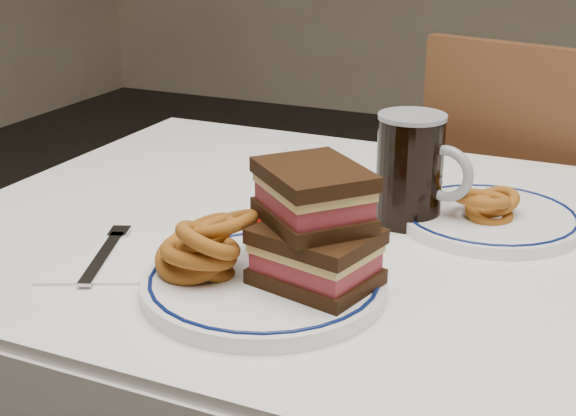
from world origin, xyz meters
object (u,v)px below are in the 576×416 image
at_px(reuben_sandwich, 315,226).
at_px(far_plate, 489,217).
at_px(chair_far, 538,244).
at_px(main_plate, 264,283).
at_px(beer_mug, 412,169).

bearing_deg(reuben_sandwich, far_plate, 65.19).
xyz_separation_m(chair_far, reuben_sandwich, (-0.15, -0.85, 0.33)).
height_order(chair_far, reuben_sandwich, chair_far).
bearing_deg(main_plate, beer_mug, 72.13).
distance_m(reuben_sandwich, beer_mug, 0.26).
relative_size(chair_far, reuben_sandwich, 5.62).
distance_m(main_plate, reuben_sandwich, 0.09).
bearing_deg(beer_mug, main_plate, -107.87).
distance_m(main_plate, far_plate, 0.37).
bearing_deg(main_plate, far_plate, 58.79).
bearing_deg(reuben_sandwich, main_plate, -161.43).
distance_m(beer_mug, far_plate, 0.13).
height_order(chair_far, far_plate, chair_far).
relative_size(reuben_sandwich, far_plate, 0.66).
xyz_separation_m(chair_far, main_plate, (-0.21, -0.87, 0.25)).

